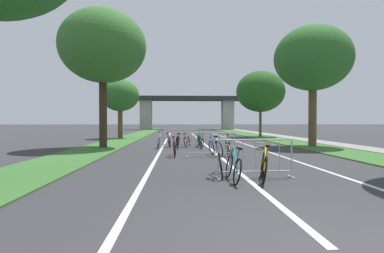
# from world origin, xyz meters

# --- Properties ---
(ground_plane) EXTENTS (300.00, 300.00, 0.00)m
(ground_plane) POSITION_xyz_m (0.00, 0.00, 0.00)
(ground_plane) COLOR #333335
(grass_verge_left) EXTENTS (2.55, 64.89, 0.05)m
(grass_verge_left) POSITION_xyz_m (-6.18, 26.55, 0.03)
(grass_verge_left) COLOR #386B2D
(grass_verge_left) RESTS_ON ground
(grass_verge_right) EXTENTS (2.55, 64.89, 0.05)m
(grass_verge_right) POSITION_xyz_m (6.18, 26.55, 0.03)
(grass_verge_right) COLOR #386B2D
(grass_verge_right) RESTS_ON ground
(sidewalk_path_right) EXTENTS (1.70, 64.89, 0.08)m
(sidewalk_path_right) POSITION_xyz_m (8.31, 26.55, 0.04)
(sidewalk_path_right) COLOR gray
(sidewalk_path_right) RESTS_ON ground
(lane_stripe_center) EXTENTS (0.14, 37.54, 0.01)m
(lane_stripe_center) POSITION_xyz_m (0.00, 18.77, 0.00)
(lane_stripe_center) COLOR silver
(lane_stripe_center) RESTS_ON ground
(lane_stripe_right_lane) EXTENTS (0.14, 37.54, 0.01)m
(lane_stripe_right_lane) POSITION_xyz_m (2.70, 18.77, 0.00)
(lane_stripe_right_lane) COLOR silver
(lane_stripe_right_lane) RESTS_ON ground
(lane_stripe_left_lane) EXTENTS (0.14, 37.54, 0.01)m
(lane_stripe_left_lane) POSITION_xyz_m (-2.70, 18.77, 0.00)
(lane_stripe_left_lane) COLOR silver
(lane_stripe_left_lane) RESTS_ON ground
(overpass_bridge) EXTENTS (19.35, 3.74, 6.02)m
(overpass_bridge) POSITION_xyz_m (0.00, 53.63, 4.17)
(overpass_bridge) COLOR #2D2D30
(overpass_bridge) RESTS_ON ground
(tree_left_cypress_far) EXTENTS (4.85, 4.85, 7.82)m
(tree_left_cypress_far) POSITION_xyz_m (-6.01, 14.37, 5.73)
(tree_left_cypress_far) COLOR #3D2D1E
(tree_left_cypress_far) RESTS_ON ground
(tree_left_oak_mid) EXTENTS (3.32, 3.32, 5.22)m
(tree_left_oak_mid) POSITION_xyz_m (-6.84, 24.36, 3.78)
(tree_left_oak_mid) COLOR brown
(tree_left_oak_mid) RESTS_ON ground
(tree_right_oak_near) EXTENTS (4.51, 4.51, 7.18)m
(tree_right_oak_near) POSITION_xyz_m (6.20, 14.71, 5.23)
(tree_right_oak_near) COLOR brown
(tree_right_oak_near) RESTS_ON ground
(tree_right_pine_near) EXTENTS (4.60, 4.60, 6.31)m
(tree_right_pine_near) POSITION_xyz_m (6.12, 26.10, 4.35)
(tree_right_pine_near) COLOR brown
(tree_right_pine_near) RESTS_ON ground
(crowd_barrier_nearest) EXTENTS (2.09, 0.54, 1.05)m
(crowd_barrier_nearest) POSITION_xyz_m (0.24, 4.68, 0.51)
(crowd_barrier_nearest) COLOR #ADADB2
(crowd_barrier_nearest) RESTS_ON ground
(crowd_barrier_second) EXTENTS (2.09, 0.56, 1.05)m
(crowd_barrier_second) POSITION_xyz_m (-0.41, 9.72, 0.51)
(crowd_barrier_second) COLOR #ADADB2
(crowd_barrier_second) RESTS_ON ground
(crowd_barrier_third) EXTENTS (2.09, 0.55, 1.05)m
(crowd_barrier_third) POSITION_xyz_m (-1.65, 14.75, 0.51)
(crowd_barrier_third) COLOR #ADADB2
(crowd_barrier_third) RESTS_ON ground
(bicycle_yellow_0) EXTENTS (0.67, 1.68, 0.97)m
(bicycle_yellow_0) POSITION_xyz_m (0.36, 4.26, 0.39)
(bicycle_yellow_0) COLOR black
(bicycle_yellow_0) RESTS_ON ground
(bicycle_green_1) EXTENTS (0.46, 1.67, 0.91)m
(bicycle_green_1) POSITION_xyz_m (-0.48, 15.19, 0.38)
(bicycle_green_1) COLOR black
(bicycle_green_1) RESTS_ON ground
(bicycle_blue_2) EXTENTS (0.71, 1.66, 0.92)m
(bicycle_blue_2) POSITION_xyz_m (-0.16, 10.09, 0.37)
(bicycle_blue_2) COLOR black
(bicycle_blue_2) RESTS_ON ground
(bicycle_silver_3) EXTENTS (0.49, 1.74, 1.05)m
(bicycle_silver_3) POSITION_xyz_m (-0.63, 5.17, 0.40)
(bicycle_silver_3) COLOR black
(bicycle_silver_3) RESTS_ON ground
(bicycle_white_4) EXTENTS (0.50, 1.70, 0.96)m
(bicycle_white_4) POSITION_xyz_m (-2.87, 14.26, 0.37)
(bicycle_white_4) COLOR black
(bicycle_white_4) RESTS_ON ground
(bicycle_teal_5) EXTENTS (0.51, 1.68, 0.91)m
(bicycle_teal_5) POSITION_xyz_m (-0.42, 4.26, 0.37)
(bicycle_teal_5) COLOR black
(bicycle_teal_5) RESTS_ON ground
(bicycle_red_6) EXTENTS (0.49, 1.73, 0.89)m
(bicycle_red_6) POSITION_xyz_m (-1.96, 10.07, 0.37)
(bicycle_red_6) COLOR black
(bicycle_red_6) RESTS_ON ground
(bicycle_purple_7) EXTENTS (0.49, 1.61, 0.97)m
(bicycle_purple_7) POSITION_xyz_m (-2.32, 15.22, 0.36)
(bicycle_purple_7) COLOR black
(bicycle_purple_7) RESTS_ON ground
(bicycle_orange_8) EXTENTS (0.54, 1.60, 0.88)m
(bicycle_orange_8) POSITION_xyz_m (-1.25, 15.21, 0.35)
(bicycle_orange_8) COLOR black
(bicycle_orange_8) RESTS_ON ground
(bicycle_black_9) EXTENTS (0.46, 1.65, 0.92)m
(bicycle_black_9) POSITION_xyz_m (-1.82, 14.16, 0.37)
(bicycle_black_9) COLOR black
(bicycle_black_9) RESTS_ON ground
(bicycle_yellow_10) EXTENTS (0.47, 1.64, 0.97)m
(bicycle_yellow_10) POSITION_xyz_m (0.43, 10.25, 0.38)
(bicycle_yellow_10) COLOR black
(bicycle_yellow_10) RESTS_ON ground
(bicycle_green_11) EXTENTS (0.45, 1.70, 0.89)m
(bicycle_green_11) POSITION_xyz_m (-0.52, 14.16, 0.35)
(bicycle_green_11) COLOR black
(bicycle_green_11) RESTS_ON ground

